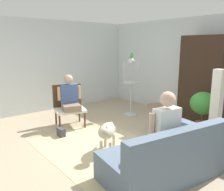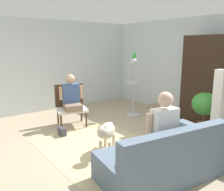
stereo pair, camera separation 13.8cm
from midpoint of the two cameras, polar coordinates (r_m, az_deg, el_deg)
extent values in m
plane|color=tan|center=(4.74, 0.62, -11.57)|extent=(7.40, 7.40, 0.00)
cube|color=silver|center=(6.56, 21.13, 6.12)|extent=(6.77, 0.12, 2.62)
cube|color=silver|center=(7.23, -13.04, 7.10)|extent=(0.12, 6.27, 2.62)
cube|color=#C6B284|center=(4.51, -1.42, -12.84)|extent=(2.65, 1.94, 0.01)
cube|color=slate|center=(3.66, 12.45, -15.77)|extent=(1.16, 1.90, 0.42)
cube|color=slate|center=(3.25, 17.04, -11.56)|extent=(0.45, 1.79, 0.42)
cube|color=slate|center=(4.07, 21.30, -8.57)|extent=(0.92, 0.31, 0.21)
cube|color=gray|center=(3.09, 9.20, -13.88)|extent=(0.15, 0.33, 0.28)
cylinder|color=#4C331E|center=(5.58, -5.54, -5.87)|extent=(0.04, 0.04, 0.37)
cylinder|color=#4C331E|center=(5.47, -11.52, -6.46)|extent=(0.04, 0.04, 0.37)
cylinder|color=#4C331E|center=(6.04, -6.79, -4.49)|extent=(0.04, 0.04, 0.37)
cylinder|color=#4C331E|center=(5.93, -12.30, -4.99)|extent=(0.04, 0.04, 0.37)
cube|color=white|center=(5.68, -9.10, -3.35)|extent=(0.77, 0.83, 0.06)
cube|color=#4C331E|center=(5.86, -9.72, 0.14)|extent=(0.27, 0.68, 0.55)
cube|color=slate|center=(3.60, 11.81, -11.34)|extent=(0.41, 0.44, 0.14)
cube|color=white|center=(3.38, 13.70, -7.19)|extent=(0.24, 0.41, 0.50)
sphere|color=#DDB293|center=(3.27, 14.03, -0.97)|extent=(0.21, 0.21, 0.21)
cylinder|color=#DDB293|center=(3.25, 10.18, -7.33)|extent=(0.08, 0.08, 0.35)
cylinder|color=#DDB293|center=(3.55, 16.08, -5.94)|extent=(0.08, 0.08, 0.35)
cube|color=#7F6958|center=(5.51, -8.80, -2.77)|extent=(0.51, 0.49, 0.14)
cube|color=#3F598C|center=(5.61, -9.28, 0.54)|extent=(0.28, 0.42, 0.44)
sphere|color=tan|center=(5.56, -9.40, 4.02)|extent=(0.21, 0.21, 0.21)
cylinder|color=tan|center=(5.62, -6.86, 0.86)|extent=(0.08, 0.08, 0.31)
cylinder|color=tan|center=(5.53, -11.58, 0.51)|extent=(0.08, 0.08, 0.31)
cylinder|color=brown|center=(5.14, 12.44, -2.68)|extent=(0.54, 0.54, 0.02)
cylinder|color=brown|center=(5.22, 12.28, -6.02)|extent=(0.06, 0.06, 0.61)
cylinder|color=brown|center=(5.32, 12.14, -8.97)|extent=(0.28, 0.28, 0.03)
ellipsoid|color=beige|center=(4.28, -0.25, -8.53)|extent=(0.52, 0.55, 0.27)
sphere|color=beige|center=(3.98, -1.26, -8.94)|extent=(0.20, 0.20, 0.20)
cone|color=beige|center=(3.93, -0.54, -7.62)|extent=(0.06, 0.06, 0.06)
cone|color=beige|center=(3.95, -1.98, -7.51)|extent=(0.06, 0.06, 0.06)
cylinder|color=beige|center=(4.57, 0.67, -6.65)|extent=(0.14, 0.16, 0.10)
cylinder|color=beige|center=(4.22, 0.33, -12.81)|extent=(0.06, 0.06, 0.26)
cylinder|color=beige|center=(4.25, -1.89, -12.59)|extent=(0.06, 0.06, 0.26)
cylinder|color=beige|center=(4.52, 1.28, -11.01)|extent=(0.06, 0.06, 0.26)
cylinder|color=beige|center=(4.55, -0.78, -10.84)|extent=(0.06, 0.06, 0.26)
cylinder|color=silver|center=(6.59, 5.69, -4.57)|extent=(0.36, 0.36, 0.03)
cylinder|color=silver|center=(6.48, 5.77, -0.85)|extent=(0.04, 0.04, 0.91)
cylinder|color=silver|center=(6.39, 5.86, 3.20)|extent=(0.45, 0.45, 0.02)
cylinder|color=silver|center=(6.20, 7.26, 5.54)|extent=(0.01, 0.01, 0.55)
cylinder|color=silver|center=(6.32, 7.82, 5.64)|extent=(0.01, 0.01, 0.55)
cylinder|color=silver|center=(6.45, 7.63, 5.78)|extent=(0.01, 0.01, 0.55)
cylinder|color=silver|center=(6.54, 6.82, 5.89)|extent=(0.01, 0.01, 0.55)
cylinder|color=silver|center=(6.57, 5.68, 5.94)|extent=(0.01, 0.01, 0.55)
cylinder|color=silver|center=(6.51, 4.62, 5.91)|extent=(0.01, 0.01, 0.55)
cylinder|color=silver|center=(6.40, 4.03, 5.80)|extent=(0.01, 0.01, 0.55)
cylinder|color=silver|center=(6.27, 4.14, 5.67)|extent=(0.01, 0.01, 0.55)
cylinder|color=silver|center=(6.17, 4.95, 5.55)|extent=(0.01, 0.01, 0.55)
cylinder|color=silver|center=(6.15, 6.16, 5.50)|extent=(0.01, 0.01, 0.55)
sphere|color=silver|center=(6.33, 5.97, 8.18)|extent=(0.18, 0.18, 0.18)
ellipsoid|color=green|center=(6.32, 6.05, 9.59)|extent=(0.09, 0.10, 0.13)
sphere|color=green|center=(6.30, 6.19, 10.13)|extent=(0.07, 0.07, 0.07)
cone|color=#D8BF4C|center=(6.27, 6.41, 10.12)|extent=(0.03, 0.02, 0.02)
ellipsoid|color=green|center=(6.35, 5.79, 9.17)|extent=(0.12, 0.03, 0.04)
cylinder|color=#996047|center=(5.43, 21.82, -7.64)|extent=(0.26, 0.26, 0.30)
cylinder|color=brown|center=(5.36, 22.03, -5.13)|extent=(0.03, 0.03, 0.20)
ellipsoid|color=#378732|center=(5.28, 22.30, -1.89)|extent=(0.53, 0.53, 0.48)
cube|color=#4C4742|center=(5.23, 24.37, -10.01)|extent=(0.20, 0.20, 0.06)
cube|color=white|center=(5.02, 25.09, -2.24)|extent=(0.18, 0.18, 1.40)
cube|color=black|center=(6.01, 22.65, 3.14)|extent=(1.05, 0.56, 2.13)
cube|color=#3F3F4C|center=(5.19, -11.26, -8.59)|extent=(0.21, 0.11, 0.18)
camera|label=1|loc=(0.07, -89.10, 0.20)|focal=37.69mm
camera|label=2|loc=(0.07, 90.90, -0.20)|focal=37.69mm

